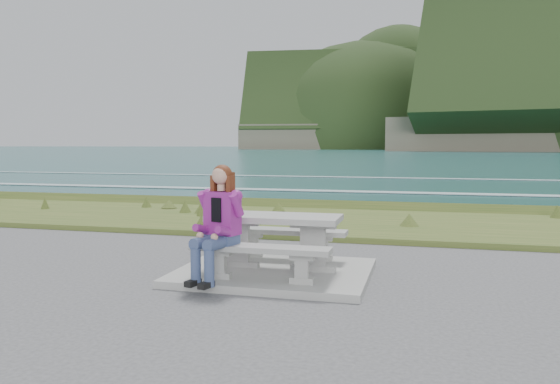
{
  "coord_description": "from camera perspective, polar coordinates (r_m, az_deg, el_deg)",
  "views": [
    {
      "loc": [
        1.96,
        -7.15,
        1.81
      ],
      "look_at": [
        -0.24,
        1.2,
        1.06
      ],
      "focal_mm": 35.0,
      "sensor_mm": 36.0,
      "label": 1
    }
  ],
  "objects": [
    {
      "name": "concrete_slab",
      "position": [
        7.62,
        -0.58,
        -8.39
      ],
      "size": [
        2.6,
        2.1,
        0.1
      ],
      "primitive_type": "cube",
      "color": "#A4A49F",
      "rests_on": "ground"
    },
    {
      "name": "picnic_table",
      "position": [
        7.5,
        -0.58,
        -3.68
      ],
      "size": [
        1.8,
        0.75,
        0.75
      ],
      "color": "#A4A49F",
      "rests_on": "concrete_slab"
    },
    {
      "name": "bench_landward",
      "position": [
        6.88,
        -2.13,
        -6.45
      ],
      "size": [
        1.8,
        0.35,
        0.45
      ],
      "color": "#A4A49F",
      "rests_on": "concrete_slab"
    },
    {
      "name": "bench_seaward",
      "position": [
        8.2,
        0.72,
        -4.58
      ],
      "size": [
        1.8,
        0.35,
        0.45
      ],
      "color": "#A4A49F",
      "rests_on": "concrete_slab"
    },
    {
      "name": "grass_verge",
      "position": [
        12.44,
        5.53,
        -3.41
      ],
      "size": [
        160.0,
        4.5,
        0.22
      ],
      "primitive_type": "cube",
      "color": "#2F4F1D",
      "rests_on": "ground"
    },
    {
      "name": "shore_drop",
      "position": [
        15.28,
        7.27,
        -1.86
      ],
      "size": [
        160.0,
        0.8,
        2.2
      ],
      "primitive_type": "cube",
      "color": "#665C4C",
      "rests_on": "ground"
    },
    {
      "name": "ocean",
      "position": [
        32.5,
        11.2,
        -1.38
      ],
      "size": [
        1600.0,
        1600.0,
        0.09
      ],
      "color": "#1D5254",
      "rests_on": "ground"
    },
    {
      "name": "seated_woman",
      "position": [
        6.89,
        -6.79,
        -4.87
      ],
      "size": [
        0.58,
        0.81,
        1.46
      ],
      "rotation": [
        0.0,
        0.0,
        -0.26
      ],
      "color": "navy",
      "rests_on": "concrete_slab"
    }
  ]
}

